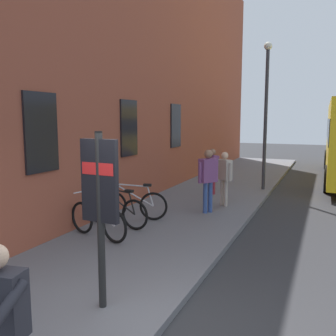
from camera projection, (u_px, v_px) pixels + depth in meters
ground at (291, 223)px, 9.43m from camera, size 60.00×60.00×0.00m
sidewalk_pavement at (211, 196)px, 12.33m from camera, size 24.00×3.50×0.12m
station_facade at (168, 57)px, 13.39m from camera, size 22.00×0.65×9.85m
bicycle_under_window at (98, 220)px, 7.81m from camera, size 0.62×1.73×0.97m
bicycle_far_end at (117, 211)px, 8.63m from camera, size 0.48×1.77×0.97m
bicycle_beside_lamp at (133, 204)px, 9.25m from camera, size 0.64×1.72×0.97m
transit_info_sign at (100, 192)px, 4.79m from camera, size 0.12×0.55×2.40m
pedestrian_by_facade at (224, 173)px, 10.63m from camera, size 0.46×0.50×1.59m
pedestrian_crossing_street at (213, 167)px, 12.29m from camera, size 0.44×0.48×1.54m
pedestrian_near_bus at (208, 175)px, 9.83m from camera, size 0.57×0.47×1.73m
street_lamp at (266, 104)px, 12.83m from camera, size 0.28×0.28×5.17m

